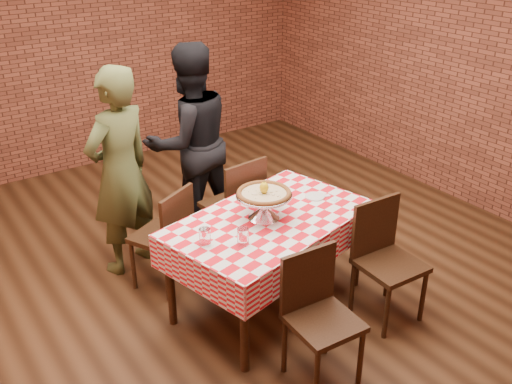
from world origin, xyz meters
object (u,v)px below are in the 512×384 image
at_px(table, 269,262).
at_px(chair_far_right, 232,204).
at_px(water_glass_right, 205,237).
at_px(pizza_stand, 264,206).
at_px(chair_far_left, 161,237).
at_px(water_glass_left, 243,237).
at_px(chair_near_right, 390,265).
at_px(condiment_caddy, 250,193).
at_px(diner_black, 190,142).
at_px(diner_olive, 120,172).
at_px(chair_near_left, 324,323).
at_px(pizza, 264,194).

distance_m(table, chair_far_right, 0.85).
bearing_deg(water_glass_right, pizza_stand, 9.53).
bearing_deg(chair_far_left, pizza_stand, 101.12).
relative_size(water_glass_left, chair_near_right, 0.14).
height_order(table, chair_far_left, chair_far_left).
distance_m(condiment_caddy, diner_black, 1.07).
height_order(pizza_stand, water_glass_right, pizza_stand).
distance_m(table, condiment_caddy, 0.54).
bearing_deg(water_glass_left, diner_olive, 102.63).
bearing_deg(chair_near_left, chair_far_left, 106.52).
bearing_deg(table, water_glass_left, -150.90).
bearing_deg(pizza_stand, chair_near_right, -44.86).
xyz_separation_m(diner_olive, diner_black, (0.77, 0.23, 0.02)).
height_order(table, chair_near_right, chair_near_right).
relative_size(water_glass_left, diner_olive, 0.07).
distance_m(water_glass_left, chair_near_right, 1.15).
bearing_deg(pizza, pizza_stand, 0.00).
bearing_deg(chair_near_left, table, 80.68).
height_order(pizza_stand, chair_near_right, pizza_stand).
bearing_deg(diner_olive, water_glass_right, 74.50).
bearing_deg(water_glass_right, chair_far_right, 48.95).
height_order(water_glass_right, chair_far_left, water_glass_right).
height_order(pizza_stand, diner_black, diner_black).
height_order(chair_far_right, diner_olive, diner_olive).
bearing_deg(pizza_stand, pizza, 0.00).
height_order(water_glass_left, condiment_caddy, condiment_caddy).
distance_m(water_glass_right, condiment_caddy, 0.70).
relative_size(water_glass_left, water_glass_right, 1.00).
bearing_deg(diner_olive, pizza_stand, 100.21).
xyz_separation_m(water_glass_right, chair_near_left, (0.39, -0.78, -0.38)).
bearing_deg(table, pizza_stand, 138.05).
height_order(pizza_stand, condiment_caddy, pizza_stand).
bearing_deg(table, water_glass_right, -173.68).
relative_size(pizza_stand, condiment_caddy, 2.84).
bearing_deg(chair_far_left, table, 101.60).
bearing_deg(chair_far_right, condiment_caddy, 66.84).
bearing_deg(water_glass_left, pizza, 34.62).
bearing_deg(chair_far_right, water_glass_right, 43.14).
distance_m(table, chair_near_left, 0.87).
relative_size(chair_near_left, chair_far_left, 1.01).
xyz_separation_m(pizza, water_glass_left, (-0.34, -0.23, -0.13)).
bearing_deg(table, chair_far_right, 76.67).
relative_size(water_glass_left, chair_near_left, 0.14).
distance_m(pizza, condiment_caddy, 0.30).
bearing_deg(diner_black, diner_olive, 17.36).
distance_m(chair_near_left, diner_black, 2.27).
bearing_deg(water_glass_left, chair_far_right, 61.32).
xyz_separation_m(water_glass_right, diner_black, (0.68, 1.42, 0.07)).
height_order(chair_near_left, chair_far_right, chair_far_right).
xyz_separation_m(chair_near_right, chair_far_left, (-1.18, 1.33, -0.01)).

